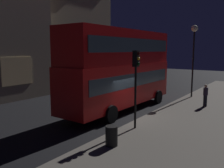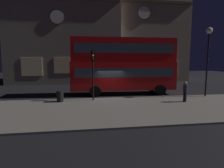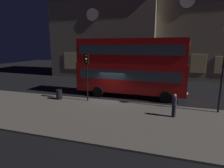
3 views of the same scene
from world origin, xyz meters
TOP-DOWN VIEW (x-y plane):
  - ground_plane at (0.00, 0.00)m, footprint 80.00×80.00m
  - sidewalk_slab at (0.00, -4.80)m, footprint 44.00×7.62m
  - building_with_clock at (-5.35, 14.85)m, footprint 16.65×9.72m
  - building_plain_facade at (7.43, 15.80)m, footprint 15.27×8.37m
  - double_decker_bus at (1.47, 1.32)m, footprint 10.71×3.03m
  - traffic_light_near_kerb at (-1.75, -1.74)m, footprint 0.32×0.36m
  - street_lamp at (8.83, -1.61)m, footprint 0.57×0.57m
  - pedestrian at (5.62, -3.57)m, footprint 0.34×0.34m
  - litter_bin at (-4.48, -2.07)m, footprint 0.55×0.55m

SIDE VIEW (x-z plane):
  - ground_plane at x=0.00m, z-range 0.00..0.00m
  - sidewalk_slab at x=0.00m, z-range 0.00..0.12m
  - litter_bin at x=-4.48m, z-range 0.12..1.02m
  - pedestrian at x=5.62m, z-range 0.15..1.80m
  - traffic_light_near_kerb at x=-1.75m, z-range 1.03..5.21m
  - double_decker_bus at x=1.47m, z-range 0.33..6.00m
  - street_lamp at x=8.83m, z-range 1.80..8.14m
  - building_with_clock at x=-5.35m, z-range 0.00..15.21m
  - building_plain_facade at x=7.43m, z-range 0.00..15.56m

